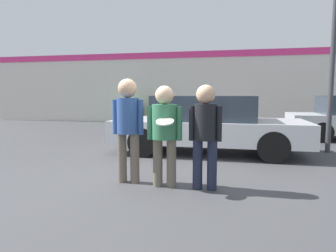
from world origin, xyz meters
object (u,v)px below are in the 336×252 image
(person_middle_with_frisbee, at_px, (164,127))
(person_right, at_px, (205,129))
(parked_car_near, at_px, (207,124))
(shrub, at_px, (130,110))
(person_left, at_px, (128,121))

(person_middle_with_frisbee, xyz_separation_m, person_right, (0.63, -0.00, -0.01))
(parked_car_near, bearing_deg, person_middle_with_frisbee, -97.98)
(parked_car_near, height_order, shrub, parked_car_near)
(person_middle_with_frisbee, distance_m, parked_car_near, 2.97)
(parked_car_near, relative_size, shrub, 3.48)
(person_right, xyz_separation_m, parked_car_near, (-0.22, 2.93, -0.21))
(person_middle_with_frisbee, height_order, person_right, person_right)
(person_left, xyz_separation_m, person_middle_with_frisbee, (0.63, -0.09, -0.07))
(person_middle_with_frisbee, bearing_deg, person_right, -0.05)
(person_right, bearing_deg, parked_car_near, 94.30)
(person_middle_with_frisbee, relative_size, shrub, 1.19)
(person_middle_with_frisbee, bearing_deg, shrub, 112.53)
(person_left, distance_m, parked_car_near, 3.04)
(person_right, height_order, shrub, person_right)
(person_left, bearing_deg, person_right, -4.24)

